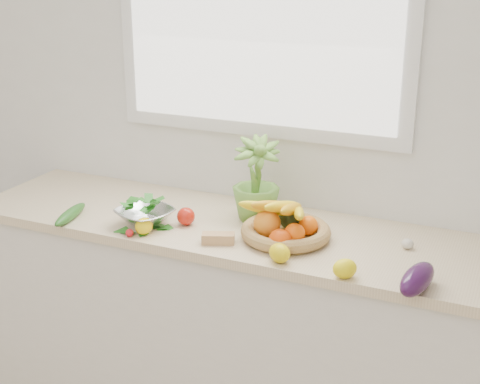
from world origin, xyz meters
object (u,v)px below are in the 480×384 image
at_px(cucumber, 70,214).
at_px(colander_with_spinach, 145,212).
at_px(apple, 186,216).
at_px(fruit_basket, 285,226).
at_px(eggplant, 417,279).
at_px(potted_herb, 256,179).

xyz_separation_m(cucumber, colander_with_spinach, (0.31, 0.07, 0.04)).
bearing_deg(apple, fruit_basket, 4.38).
xyz_separation_m(apple, eggplant, (0.95, -0.19, 0.01)).
xyz_separation_m(eggplant, colander_with_spinach, (-1.10, 0.12, 0.01)).
height_order(cucumber, potted_herb, potted_herb).
relative_size(cucumber, fruit_basket, 0.58).
distance_m(eggplant, colander_with_spinach, 1.11).
xyz_separation_m(eggplant, cucumber, (-1.41, 0.05, -0.02)).
height_order(cucumber, colander_with_spinach, colander_with_spinach).
bearing_deg(fruit_basket, potted_herb, 141.80).
bearing_deg(colander_with_spinach, cucumber, -167.05).
bearing_deg(eggplant, colander_with_spinach, 173.66).
xyz_separation_m(eggplant, potted_herb, (-0.72, 0.37, 0.13)).
bearing_deg(colander_with_spinach, potted_herb, 32.85).
bearing_deg(fruit_basket, apple, -175.62).
height_order(eggplant, cucumber, eggplant).
relative_size(cucumber, colander_with_spinach, 0.91).
height_order(apple, cucumber, apple).
distance_m(eggplant, cucumber, 1.41).
bearing_deg(potted_herb, colander_with_spinach, -147.15).
xyz_separation_m(apple, cucumber, (-0.46, -0.14, -0.01)).
bearing_deg(eggplant, potted_herb, 152.91).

